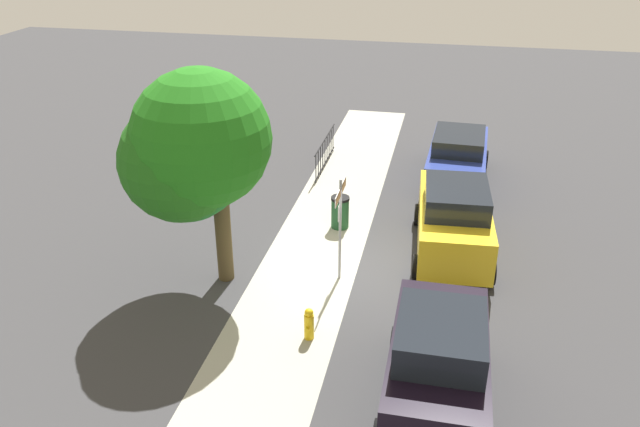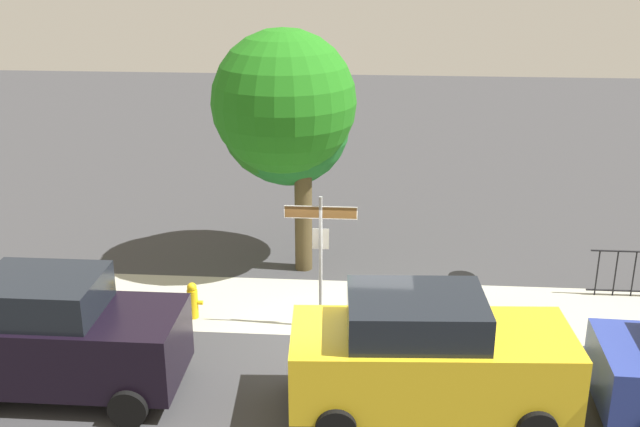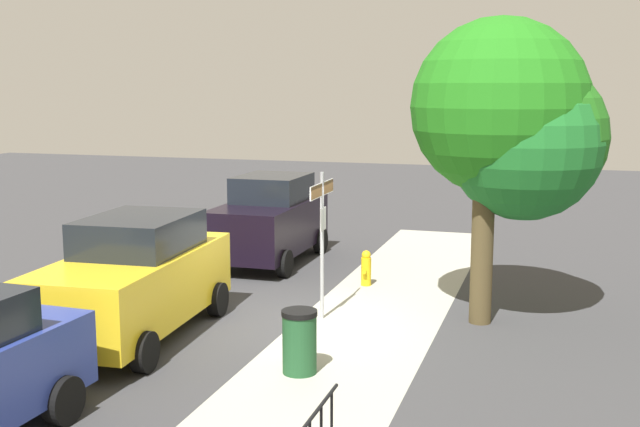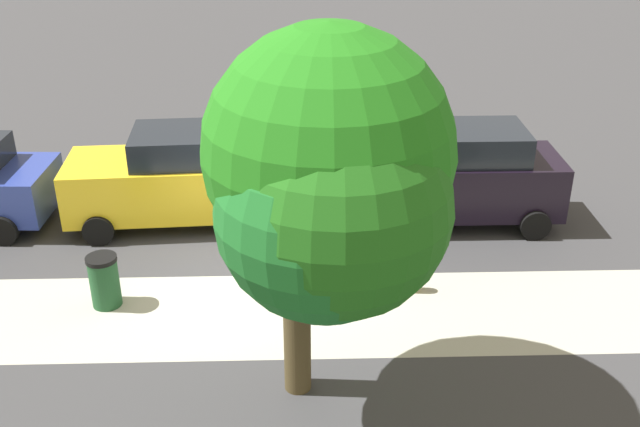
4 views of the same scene
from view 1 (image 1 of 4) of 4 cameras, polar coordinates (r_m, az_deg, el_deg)
name	(u,v)px [view 1 (image 1 of 4)]	position (r m, az deg, el deg)	size (l,w,h in m)	color
ground_plane	(357,270)	(17.09, 3.34, -4.99)	(60.00, 60.00, 0.00)	#38383A
sidewalk_strip	(325,230)	(19.00, 0.41, -1.51)	(24.00, 2.60, 0.00)	#A7A697
street_sign	(340,211)	(15.80, 1.81, 0.24)	(1.41, 0.07, 2.76)	#9EA0A5
shade_tree	(191,152)	(15.10, -11.41, 5.33)	(3.24, 3.56, 5.56)	#4A3E24
car_black	(438,363)	(12.48, 10.43, -12.91)	(4.07, 2.02, 2.14)	black
car_yellow	(454,219)	(17.75, 11.79, -0.46)	(4.62, 2.29, 2.09)	yellow
car_blue	(458,157)	(22.37, 12.11, 4.95)	(4.74, 2.22, 1.86)	#293A91
iron_fence	(325,152)	(23.37, 0.44, 5.46)	(3.48, 0.04, 1.07)	black
fire_hydrant	(309,324)	(14.40, -0.98, -9.76)	(0.42, 0.22, 0.78)	yellow
trash_bin	(340,212)	(18.99, 1.79, 0.13)	(0.55, 0.55, 0.98)	#1E4C28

